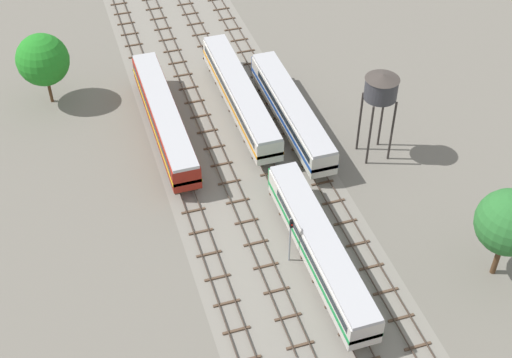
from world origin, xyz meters
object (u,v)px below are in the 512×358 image
object	(u,v)px
passenger_coach_centre_left_far	(240,94)
signal_post_mid	(290,235)
diesel_railcar_centre_mid	(291,110)
water_tower	(381,88)
passenger_coach_far_left_midfar	(164,116)
diesel_railcar_centre_left_near	(320,247)

from	to	relation	value
passenger_coach_centre_left_far	signal_post_mid	world-z (taller)	signal_post_mid
diesel_railcar_centre_mid	water_tower	distance (m)	11.35
diesel_railcar_centre_mid	passenger_coach_far_left_midfar	world-z (taller)	same
diesel_railcar_centre_mid	passenger_coach_centre_left_far	bearing A→B (deg)	134.37
diesel_railcar_centre_left_near	passenger_coach_far_left_midfar	size ratio (longest dim) A/B	0.93
diesel_railcar_centre_left_near	signal_post_mid	size ratio (longest dim) A/B	3.81
diesel_railcar_centre_left_near	passenger_coach_centre_left_far	distance (m)	24.76
diesel_railcar_centre_left_near	passenger_coach_centre_left_far	world-z (taller)	same
passenger_coach_far_left_midfar	water_tower	world-z (taller)	water_tower
diesel_railcar_centre_mid	water_tower	bearing A→B (deg)	-44.72
water_tower	signal_post_mid	xyz separation A→B (m)	(-13.72, -11.82, -5.07)
diesel_railcar_centre_left_near	diesel_railcar_centre_mid	bearing A→B (deg)	77.24
diesel_railcar_centre_left_near	passenger_coach_far_left_midfar	bearing A→B (deg)	111.40
diesel_railcar_centre_left_near	water_tower	xyz separation A→B (m)	(11.45, 13.28, 5.89)
diesel_railcar_centre_left_near	water_tower	bearing A→B (deg)	49.24
passenger_coach_far_left_midfar	passenger_coach_centre_left_far	bearing A→B (deg)	9.51
passenger_coach_far_left_midfar	passenger_coach_centre_left_far	xyz separation A→B (m)	(9.11, 1.53, 0.00)
diesel_railcar_centre_left_near	signal_post_mid	world-z (taller)	signal_post_mid
diesel_railcar_centre_left_near	diesel_railcar_centre_mid	world-z (taller)	same
water_tower	passenger_coach_far_left_midfar	bearing A→B (deg)	154.16
diesel_railcar_centre_mid	passenger_coach_centre_left_far	distance (m)	6.51
water_tower	signal_post_mid	size ratio (longest dim) A/B	1.88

